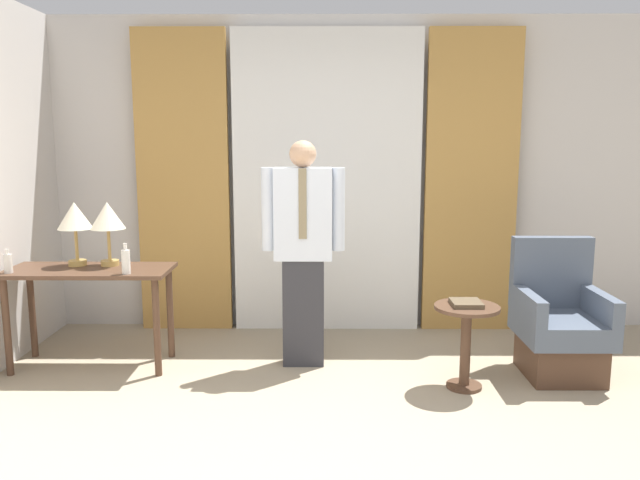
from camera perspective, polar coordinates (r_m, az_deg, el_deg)
The scene contains 13 objects.
wall_back at distance 5.50m, azimuth 0.63°, elevation 5.95°, with size 10.00×0.06×2.70m.
curtain_sheer_center at distance 5.37m, azimuth 0.64°, elevation 5.22°, with size 1.61×0.06×2.58m.
curtain_drape_left at distance 5.51m, azimuth -12.40°, elevation 5.11°, with size 0.79×0.06×2.58m.
curtain_drape_right at distance 5.52m, azimuth 13.64°, elevation 5.07°, with size 0.79×0.06×2.58m.
desk at distance 4.86m, azimuth -20.32°, elevation -3.83°, with size 1.18×0.51×0.74m.
table_lamp_left at distance 4.92m, azimuth -21.51°, elevation 1.87°, with size 0.25×0.25×0.47m.
table_lamp_right at distance 4.83m, azimuth -18.85°, elevation 1.90°, with size 0.25×0.25×0.47m.
bottle_near_edge at distance 4.54m, azimuth -17.33°, elevation -1.87°, with size 0.06×0.06×0.22m.
bottle_by_lamp at distance 4.88m, azimuth -26.63°, elevation -1.90°, with size 0.06×0.06×0.17m.
person at distance 4.54m, azimuth -1.55°, elevation -0.46°, with size 0.60×0.20×1.66m.
armchair at distance 4.78m, azimuth 21.01°, elevation -7.46°, with size 0.58×0.62×0.96m.
side_table at distance 4.33m, azimuth 13.21°, elevation -8.24°, with size 0.43×0.43×0.57m.
book at distance 4.28m, azimuth 13.22°, elevation -5.64°, with size 0.20×0.21×0.03m.
Camera 1 is at (-0.03, -2.72, 1.68)m, focal length 35.00 mm.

